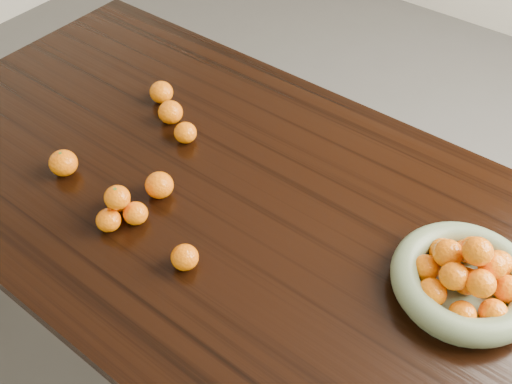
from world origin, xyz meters
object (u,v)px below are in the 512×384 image
Objects in this scene: orange_pyramid at (120,208)px; loose_orange_0 at (63,163)px; fruit_bowl at (465,279)px; dining_table at (250,228)px.

orange_pyramid is 0.23m from loose_orange_0.
fruit_bowl is 2.53× the size of orange_pyramid.
loose_orange_0 is (-0.23, 0.02, -0.01)m from orange_pyramid.
dining_table is at bearing 46.67° from orange_pyramid.
dining_table is 0.49m from loose_orange_0.
fruit_bowl reaches higher than orange_pyramid.
loose_orange_0 is (-0.93, -0.27, -0.01)m from fruit_bowl.
dining_table is at bearing -171.39° from fruit_bowl.
dining_table is 0.52m from fruit_bowl.
fruit_bowl is (0.50, 0.08, 0.13)m from dining_table.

